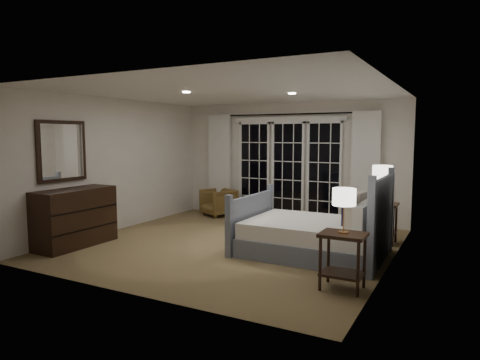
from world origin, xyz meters
The scene contains 20 objects.
floor centered at (0.00, 0.00, 0.00)m, with size 5.00×5.00×0.00m, color olive.
ceiling centered at (0.00, 0.00, 2.50)m, with size 5.00×5.00×0.00m, color white.
wall_left centered at (-2.50, 0.00, 1.25)m, with size 0.02×5.00×2.50m, color white.
wall_right centered at (2.50, 0.00, 1.25)m, with size 0.02×5.00×2.50m, color white.
wall_back centered at (0.00, 2.50, 1.25)m, with size 5.00×0.02×2.50m, color white.
wall_front centered at (0.00, -2.50, 1.25)m, with size 5.00×0.02×2.50m, color white.
french_doors centered at (0.00, 2.46, 1.09)m, with size 2.50×0.04×2.20m.
curtain_rod centered at (0.00, 2.40, 2.25)m, with size 0.03×0.03×3.50m, color black.
curtain_left centered at (-1.65, 2.38, 1.15)m, with size 0.55×0.10×2.25m, color silver.
curtain_right centered at (1.65, 2.38, 1.15)m, with size 0.55×0.10×2.25m, color silver.
downlight_a centered at (0.80, 0.60, 2.49)m, with size 0.12×0.12×0.01m, color white.
downlight_b centered at (-0.60, -0.40, 2.49)m, with size 0.12×0.12×0.01m, color white.
bed centered at (1.42, 0.07, 0.31)m, with size 2.10×1.50×1.22m.
nightstand_left centered at (2.16, -1.20, 0.45)m, with size 0.52×0.42×0.67m.
nightstand_right centered at (2.16, 1.26, 0.45)m, with size 0.53×0.42×0.68m.
lamp_left centered at (2.16, -1.20, 1.09)m, with size 0.27×0.27×0.53m.
lamp_right centered at (2.16, 1.26, 1.19)m, with size 0.33×0.33×0.63m.
armchair centered at (-1.52, 2.10, 0.30)m, with size 0.65×0.67×0.61m, color brown.
dresser centered at (-2.23, -1.28, 0.47)m, with size 0.57×1.33×0.94m.
mirror centered at (-2.47, -1.28, 1.55)m, with size 0.05×0.85×1.00m.
Camera 1 is at (3.40, -6.08, 1.81)m, focal length 32.00 mm.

